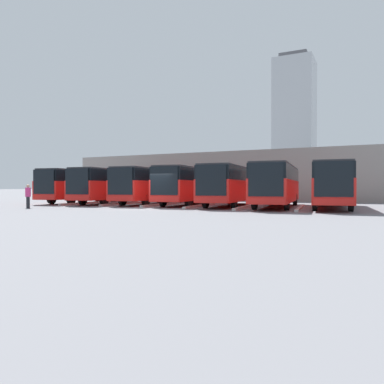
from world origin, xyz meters
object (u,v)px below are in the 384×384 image
Objects in this scene: bus_3 at (191,184)px; bus_1 at (277,184)px; pedestrian at (28,195)px; bus_4 at (153,185)px; bus_5 at (116,185)px; bus_2 at (231,184)px; bus_6 at (85,185)px; bus_0 at (332,184)px.

bus_1 is at bearing 166.84° from bus_3.
bus_3 is at bearing 76.92° from pedestrian.
bus_4 is 1.00× the size of bus_5.
bus_2 is 1.00× the size of bus_3.
bus_5 is 6.94× the size of pedestrian.
bus_4 reaches higher than pedestrian.
bus_4 is 7.66m from bus_6.
bus_4 is (3.83, 0.08, 0.00)m from bus_3.
bus_0 is 1.00× the size of bus_4.
bus_1 reaches higher than pedestrian.
bus_2 is 6.94× the size of pedestrian.
bus_6 is (22.96, 0.05, 0.00)m from bus_0.
bus_1 and bus_2 have the same top height.
bus_0 is at bearing 171.65° from bus_3.
bus_3 is 1.00× the size of bus_4.
bus_0 and bus_4 have the same top height.
bus_2 is 11.48m from bus_5.
pedestrian is (8.23, 10.00, -0.84)m from bus_3.
bus_1 and bus_6 have the same top height.
bus_4 and bus_5 have the same top height.
bus_3 is 11.49m from bus_6.
bus_3 is at bearing 174.61° from bus_4.
bus_5 is at bearing 1.06° from bus_4.
bus_0 is at bearing 173.80° from bus_2.
pedestrian is at bearing 44.03° from bus_3.
bus_3 is at bearing -13.16° from bus_1.
pedestrian is at bearing 31.98° from bus_2.
bus_6 is at bearing -4.45° from bus_3.
bus_0 is at bearing 52.42° from pedestrian.
bus_5 is at bearing -7.66° from bus_1.
bus_2 is (3.83, -0.48, 0.00)m from bus_1.
bus_6 is at bearing 135.12° from pedestrian.
bus_0 is 19.13m from bus_5.
bus_0 is 1.00× the size of bus_3.
bus_4 is 10.89m from pedestrian.
bus_2 is (7.65, 0.04, 0.00)m from bus_0.
bus_0 and bus_3 have the same top height.
bus_0 is at bearing -178.73° from bus_1.
bus_4 is at bearing -10.58° from bus_1.
bus_6 is at bearing -7.94° from bus_1.
bus_3 is at bearing -8.35° from bus_0.
bus_2 reaches higher than pedestrian.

